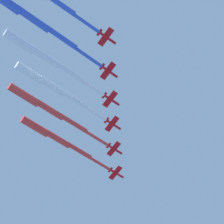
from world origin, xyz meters
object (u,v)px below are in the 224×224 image
jet_starboard_inner (52,87)px  jet_starboard_mid (32,19)px  jet_port_inner (49,109)px  jet_port_mid (44,57)px  jet_lead (57,139)px

jet_starboard_inner → jet_starboard_mid: 33.64m
jet_port_inner → jet_starboard_inner: size_ratio=1.12×
jet_port_mid → jet_lead: bearing=-78.7°
jet_port_mid → jet_starboard_mid: jet_port_mid is taller
jet_port_mid → jet_starboard_mid: bearing=93.3°
jet_lead → jet_starboard_inner: bearing=103.7°
jet_lead → jet_port_inner: size_ratio=0.94×
jet_lead → jet_starboard_mid: size_ratio=0.93×
jet_port_inner → jet_starboard_mid: size_ratio=0.99×
jet_starboard_inner → jet_port_mid: bearing=97.0°
jet_lead → jet_starboard_inner: (-6.77, 27.81, 1.12)m
jet_lead → jet_starboard_inner: jet_starboard_inner is taller
jet_port_inner → jet_starboard_inner: (-5.47, 11.11, 0.25)m
jet_lead → jet_port_inner: bearing=94.5°
jet_lead → jet_port_inner: (-1.30, 16.70, 0.87)m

